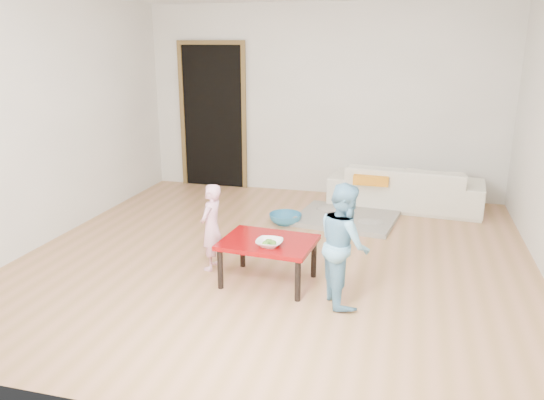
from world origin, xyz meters
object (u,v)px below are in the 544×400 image
at_px(bowl, 269,243).
at_px(child_pink, 211,227).
at_px(child_blue, 344,244).
at_px(sofa, 406,186).
at_px(red_table, 268,261).
at_px(basin, 285,219).

bearing_deg(bowl, child_pink, 155.12).
bearing_deg(child_blue, bowl, 60.37).
height_order(sofa, red_table, sofa).
bearing_deg(basin, child_blue, -63.02).
height_order(bowl, basin, bowl).
xyz_separation_m(sofa, child_pink, (-1.73, -2.50, 0.13)).
bearing_deg(sofa, child_pink, 60.46).
height_order(sofa, basin, sofa).
xyz_separation_m(sofa, red_table, (-1.13, -2.66, -0.08)).
bearing_deg(child_pink, red_table, 81.27).
bearing_deg(sofa, basin, 42.81).
height_order(sofa, child_blue, child_blue).
bearing_deg(red_table, bowl, -70.15).
relative_size(bowl, child_pink, 0.28).
distance_m(child_blue, basin, 2.07).
bearing_deg(child_blue, basin, 2.50).
bearing_deg(bowl, sofa, 68.83).
height_order(red_table, bowl, bowl).
relative_size(red_table, child_blue, 0.79).
relative_size(child_blue, basin, 2.63).
distance_m(sofa, child_pink, 3.04).
relative_size(red_table, basin, 2.08).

